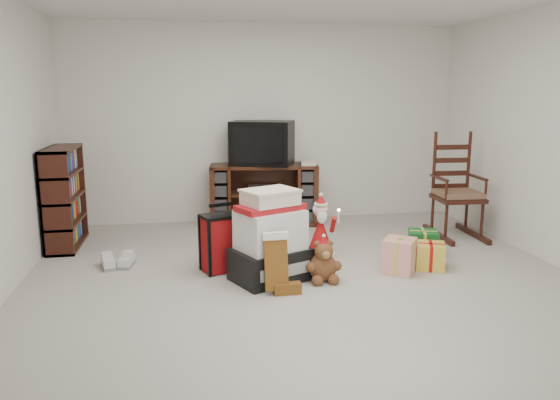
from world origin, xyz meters
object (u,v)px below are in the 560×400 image
(tv_stand, at_px, (264,194))
(mrs_claus_figurine, at_px, (268,230))
(teddy_bear, at_px, (323,263))
(gift_cluster, at_px, (419,253))
(crt_television, at_px, (262,143))
(gift_pile, at_px, (270,242))
(santa_figurine, at_px, (321,233))
(bookshelf, at_px, (64,199))
(sneaker_pair, at_px, (117,262))
(red_suitcase, at_px, (225,242))
(rocking_chair, at_px, (455,199))

(tv_stand, xyz_separation_m, mrs_claus_figurine, (-0.14, -1.22, -0.14))
(tv_stand, height_order, mrs_claus_figurine, tv_stand)
(teddy_bear, xyz_separation_m, mrs_claus_figurine, (-0.35, 0.98, 0.07))
(gift_cluster, distance_m, crt_television, 2.48)
(tv_stand, relative_size, teddy_bear, 3.71)
(gift_pile, relative_size, gift_cluster, 0.96)
(mrs_claus_figurine, relative_size, crt_television, 0.71)
(santa_figurine, bearing_deg, bookshelf, 162.15)
(mrs_claus_figurine, xyz_separation_m, sneaker_pair, (-1.51, -0.26, -0.19))
(tv_stand, height_order, gift_cluster, tv_stand)
(red_suitcase, bearing_deg, crt_television, 50.83)
(red_suitcase, distance_m, santa_figurine, 1.03)
(gift_cluster, bearing_deg, bookshelf, 159.56)
(mrs_claus_figurine, xyz_separation_m, gift_cluster, (1.39, -0.71, -0.11))
(rocking_chair, bearing_deg, sneaker_pair, -169.05)
(tv_stand, relative_size, sneaker_pair, 4.03)
(gift_cluster, bearing_deg, sneaker_pair, 171.18)
(tv_stand, bearing_deg, red_suitcase, -102.83)
(rocking_chair, height_order, red_suitcase, rocking_chair)
(bookshelf, height_order, mrs_claus_figurine, bookshelf)
(teddy_bear, height_order, crt_television, crt_television)
(red_suitcase, xyz_separation_m, teddy_bear, (0.83, -0.44, -0.11))
(gift_pile, bearing_deg, rocking_chair, 1.13)
(crt_television, bearing_deg, sneaker_pair, -117.22)
(tv_stand, bearing_deg, santa_figurine, -69.30)
(tv_stand, bearing_deg, gift_pile, -90.07)
(rocking_chair, distance_m, red_suitcase, 2.86)
(bookshelf, xyz_separation_m, red_suitcase, (1.65, -1.14, -0.24))
(gift_pile, xyz_separation_m, red_suitcase, (-0.38, 0.33, -0.08))
(gift_pile, relative_size, sneaker_pair, 2.36)
(teddy_bear, distance_m, mrs_claus_figurine, 1.05)
(red_suitcase, bearing_deg, tv_stand, 50.36)
(rocking_chair, relative_size, gift_cluster, 1.48)
(sneaker_pair, distance_m, crt_television, 2.41)
(santa_figurine, bearing_deg, sneaker_pair, -179.69)
(teddy_bear, relative_size, santa_figurine, 0.58)
(mrs_claus_figurine, bearing_deg, rocking_chair, 7.15)
(sneaker_pair, bearing_deg, crt_television, 36.82)
(tv_stand, relative_size, mrs_claus_figurine, 2.23)
(tv_stand, height_order, bookshelf, bookshelf)
(teddy_bear, xyz_separation_m, gift_cluster, (1.03, 0.27, -0.04))
(bookshelf, distance_m, gift_pile, 2.51)
(bookshelf, relative_size, teddy_bear, 2.91)
(santa_figurine, xyz_separation_m, gift_cluster, (0.88, -0.46, -0.12))
(santa_figurine, bearing_deg, mrs_claus_figurine, 153.59)
(tv_stand, relative_size, gift_pile, 1.71)
(red_suitcase, relative_size, teddy_bear, 1.73)
(sneaker_pair, bearing_deg, rocking_chair, 2.80)
(red_suitcase, relative_size, santa_figurine, 1.00)
(crt_television, bearing_deg, gift_pile, -75.69)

